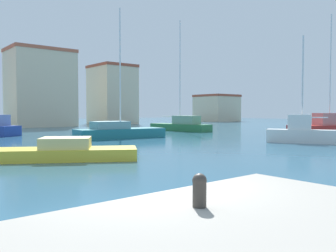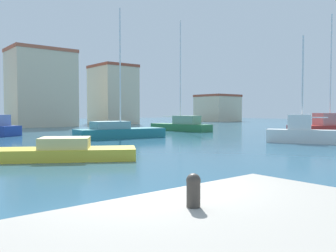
{
  "view_description": "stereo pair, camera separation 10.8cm",
  "coord_description": "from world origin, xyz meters",
  "px_view_note": "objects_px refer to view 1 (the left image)",
  "views": [
    {
      "loc": [
        -4.06,
        -5.51,
        2.33
      ],
      "look_at": [
        15.34,
        17.88,
        1.06
      ],
      "focal_mm": 37.6,
      "sensor_mm": 36.0,
      "label": 1
    },
    {
      "loc": [
        -3.97,
        -5.58,
        2.33
      ],
      "look_at": [
        15.34,
        17.88,
        1.06
      ],
      "focal_mm": 37.6,
      "sensor_mm": 36.0,
      "label": 2
    }
  ],
  "objects_px": {
    "mooring_bollard": "(199,189)",
    "sailboat_green_center_channel": "(182,125)",
    "sailboat_teal_mid_harbor": "(119,131)",
    "sailboat_white_far_right": "(301,132)",
    "sailboat_red_far_left": "(329,127)",
    "motorboat_yellow_behind_lamppost": "(59,152)"
  },
  "relations": [
    {
      "from": "sailboat_green_center_channel",
      "to": "mooring_bollard",
      "type": "bearing_deg",
      "value": -131.46
    },
    {
      "from": "mooring_bollard",
      "to": "sailboat_white_far_right",
      "type": "xyz_separation_m",
      "value": [
        20.43,
        9.97,
        -0.41
      ]
    },
    {
      "from": "sailboat_green_center_channel",
      "to": "sailboat_red_far_left",
      "type": "bearing_deg",
      "value": -67.56
    },
    {
      "from": "motorboat_yellow_behind_lamppost",
      "to": "sailboat_red_far_left",
      "type": "bearing_deg",
      "value": 0.04
    },
    {
      "from": "sailboat_green_center_channel",
      "to": "sailboat_white_far_right",
      "type": "xyz_separation_m",
      "value": [
        -3.62,
        -17.25,
        0.06
      ]
    },
    {
      "from": "mooring_bollard",
      "to": "sailboat_green_center_channel",
      "type": "xyz_separation_m",
      "value": [
        24.05,
        27.22,
        -0.47
      ]
    },
    {
      "from": "sailboat_white_far_right",
      "to": "motorboat_yellow_behind_lamppost",
      "type": "bearing_deg",
      "value": 171.65
    },
    {
      "from": "sailboat_teal_mid_harbor",
      "to": "sailboat_white_far_right",
      "type": "xyz_separation_m",
      "value": [
        8.03,
        -12.39,
        0.18
      ]
    },
    {
      "from": "sailboat_red_far_left",
      "to": "motorboat_yellow_behind_lamppost",
      "type": "distance_m",
      "value": 27.08
    },
    {
      "from": "mooring_bollard",
      "to": "sailboat_green_center_channel",
      "type": "distance_m",
      "value": 36.32
    },
    {
      "from": "sailboat_green_center_channel",
      "to": "motorboat_yellow_behind_lamppost",
      "type": "distance_m",
      "value": 25.65
    },
    {
      "from": "sailboat_red_far_left",
      "to": "sailboat_green_center_channel",
      "type": "distance_m",
      "value": 15.88
    },
    {
      "from": "sailboat_red_far_left",
      "to": "sailboat_green_center_channel",
      "type": "bearing_deg",
      "value": 112.44
    },
    {
      "from": "sailboat_red_far_left",
      "to": "motorboat_yellow_behind_lamppost",
      "type": "xyz_separation_m",
      "value": [
        -27.08,
        -0.02,
        -0.38
      ]
    },
    {
      "from": "mooring_bollard",
      "to": "sailboat_white_far_right",
      "type": "bearing_deg",
      "value": 26.01
    },
    {
      "from": "sailboat_teal_mid_harbor",
      "to": "motorboat_yellow_behind_lamppost",
      "type": "xyz_separation_m",
      "value": [
        -9.38,
        -9.84,
        -0.21
      ]
    },
    {
      "from": "motorboat_yellow_behind_lamppost",
      "to": "sailboat_white_far_right",
      "type": "bearing_deg",
      "value": -8.35
    },
    {
      "from": "mooring_bollard",
      "to": "sailboat_green_center_channel",
      "type": "height_order",
      "value": "sailboat_green_center_channel"
    },
    {
      "from": "sailboat_teal_mid_harbor",
      "to": "sailboat_white_far_right",
      "type": "distance_m",
      "value": 14.77
    },
    {
      "from": "mooring_bollard",
      "to": "motorboat_yellow_behind_lamppost",
      "type": "relative_size",
      "value": 0.07
    },
    {
      "from": "mooring_bollard",
      "to": "sailboat_teal_mid_harbor",
      "type": "bearing_deg",
      "value": 60.99
    },
    {
      "from": "sailboat_teal_mid_harbor",
      "to": "sailboat_green_center_channel",
      "type": "distance_m",
      "value": 12.62
    }
  ]
}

